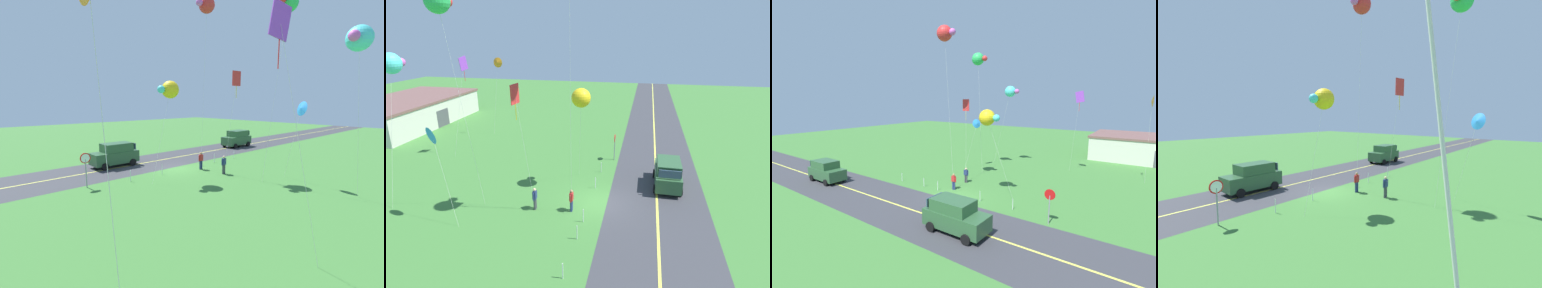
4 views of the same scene
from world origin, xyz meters
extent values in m
cube|color=#3D7533|center=(0.00, 0.00, -0.05)|extent=(120.00, 120.00, 0.10)
cube|color=#38383D|center=(0.00, -4.00, 0.00)|extent=(120.00, 7.00, 0.00)
cube|color=#E5E04C|center=(0.00, -4.00, 0.01)|extent=(120.00, 0.16, 0.00)
cube|color=#2D5633|center=(3.73, -4.79, 0.89)|extent=(4.40, 1.90, 1.10)
cube|color=#2D5633|center=(3.48, -4.79, 1.84)|extent=(2.73, 1.75, 0.80)
cube|color=#334756|center=(4.56, -4.79, 1.84)|extent=(0.10, 1.62, 0.64)
cube|color=#334756|center=(1.86, -4.79, 1.84)|extent=(0.10, 1.62, 0.60)
cylinder|color=black|center=(5.16, -3.84, 0.34)|extent=(0.68, 0.22, 0.68)
cylinder|color=black|center=(5.16, -5.74, 0.34)|extent=(0.68, 0.22, 0.68)
cylinder|color=black|center=(2.30, -3.84, 0.34)|extent=(0.68, 0.22, 0.68)
cylinder|color=black|center=(2.30, -5.74, 0.34)|extent=(0.68, 0.22, 0.68)
cube|color=#2D5633|center=(-14.17, -3.97, 0.89)|extent=(4.40, 1.90, 1.10)
cube|color=#2D5633|center=(-14.42, -3.97, 1.84)|extent=(2.73, 1.75, 0.80)
cube|color=#334756|center=(-13.34, -3.97, 1.84)|extent=(0.10, 1.62, 0.64)
cube|color=#334756|center=(-16.04, -3.97, 1.84)|extent=(0.10, 1.62, 0.60)
cylinder|color=black|center=(-12.74, -3.02, 0.34)|extent=(0.68, 0.22, 0.68)
cylinder|color=black|center=(-12.74, -4.92, 0.34)|extent=(0.68, 0.22, 0.68)
cylinder|color=black|center=(-15.60, -3.02, 0.34)|extent=(0.68, 0.22, 0.68)
cylinder|color=black|center=(-15.60, -4.92, 0.34)|extent=(0.68, 0.22, 0.68)
cylinder|color=gray|center=(8.32, -0.10, 1.05)|extent=(0.08, 0.08, 2.10)
cylinder|color=red|center=(8.32, -0.10, 2.18)|extent=(0.76, 0.04, 0.76)
cylinder|color=white|center=(8.32, -0.07, 2.18)|extent=(0.62, 0.01, 0.62)
cylinder|color=#3F3F47|center=(-1.95, 4.25, 0.41)|extent=(0.16, 0.16, 0.82)
cylinder|color=#3F3F47|center=(-1.77, 4.25, 0.41)|extent=(0.16, 0.16, 0.82)
cube|color=navy|center=(-1.86, 4.25, 1.10)|extent=(0.36, 0.22, 0.56)
cylinder|color=navy|center=(-2.10, 4.25, 1.05)|extent=(0.10, 0.10, 0.52)
cylinder|color=navy|center=(-1.62, 4.25, 1.05)|extent=(0.10, 0.10, 0.52)
sphere|color=#D8AD84|center=(-1.86, 4.25, 1.49)|extent=(0.22, 0.22, 0.22)
cylinder|color=navy|center=(-1.64, 1.75, 0.41)|extent=(0.16, 0.16, 0.82)
cylinder|color=navy|center=(-1.46, 1.75, 0.41)|extent=(0.16, 0.16, 0.82)
cube|color=red|center=(-1.55, 1.75, 1.10)|extent=(0.36, 0.22, 0.56)
cylinder|color=red|center=(-1.79, 1.75, 1.05)|extent=(0.10, 0.10, 0.52)
cylinder|color=red|center=(-1.31, 1.75, 1.05)|extent=(0.10, 0.10, 0.52)
sphere|color=#9E704C|center=(-1.55, 1.75, 1.49)|extent=(0.22, 0.22, 0.22)
cylinder|color=silver|center=(-2.12, 4.62, 4.03)|extent=(0.55, 0.74, 8.07)
cube|color=red|center=(-2.39, 4.98, 8.06)|extent=(0.91, 0.18, 1.21)
cylinder|color=yellow|center=(-2.39, 4.98, 7.16)|extent=(0.04, 0.04, 1.40)
cylinder|color=silver|center=(-1.95, 1.66, 7.25)|extent=(0.81, 0.19, 14.50)
sphere|color=red|center=(-2.35, 1.57, 14.50)|extent=(1.40, 1.40, 1.40)
sphere|color=#D859BF|center=(-1.45, 1.57, 14.50)|extent=(0.60, 0.60, 0.60)
cylinder|color=silver|center=(6.23, 14.65, 4.46)|extent=(1.00, 1.51, 8.92)
cube|color=purple|center=(6.72, 13.90, 8.92)|extent=(1.09, 0.26, 1.35)
cylinder|color=red|center=(6.72, 13.90, 8.02)|extent=(0.04, 0.04, 1.40)
cylinder|color=silver|center=(-4.50, 9.00, 2.85)|extent=(0.80, 1.50, 5.70)
cone|color=#2D8CE5|center=(-4.10, 9.74, 5.70)|extent=(0.86, 1.16, 1.11)
cylinder|color=silver|center=(13.39, 14.42, 4.24)|extent=(0.14, 1.27, 8.49)
cone|color=orange|center=(13.33, 13.80, 8.48)|extent=(0.31, 1.11, 1.11)
cylinder|color=silver|center=(3.20, 2.18, 3.57)|extent=(2.37, 0.67, 7.14)
sphere|color=yellow|center=(2.02, 1.86, 7.13)|extent=(1.40, 1.40, 1.40)
sphere|color=#4CD8D8|center=(2.92, 1.86, 7.13)|extent=(0.60, 0.60, 0.60)
cylinder|color=silver|center=(-2.72, 8.30, 6.58)|extent=(1.24, 0.80, 13.16)
sphere|color=green|center=(-3.34, 8.69, 13.16)|extent=(1.40, 1.40, 1.40)
sphere|color=red|center=(-2.44, 8.69, 13.16)|extent=(0.60, 0.60, 0.60)
cylinder|color=silver|center=(-2.83, 13.93, 4.81)|extent=(2.25, 0.09, 9.63)
sphere|color=#4CD8D8|center=(-1.72, 13.89, 9.63)|extent=(1.40, 1.40, 1.40)
sphere|color=#D859BF|center=(-0.82, 13.89, 9.63)|extent=(0.60, 0.60, 0.60)
cylinder|color=silver|center=(-7.74, 0.70, 0.45)|extent=(0.05, 0.05, 0.90)
cylinder|color=silver|center=(-4.52, 0.70, 0.45)|extent=(0.05, 0.05, 0.90)
cylinder|color=silver|center=(-2.70, 0.70, 0.45)|extent=(0.05, 0.05, 0.90)
cylinder|color=silver|center=(2.12, 0.70, 0.45)|extent=(0.05, 0.05, 0.90)
cylinder|color=silver|center=(5.19, 0.70, 0.45)|extent=(0.05, 0.05, 0.90)
camera|label=1|loc=(15.54, 18.98, 6.17)|focal=25.17mm
camera|label=2|loc=(-19.59, -2.69, 11.40)|focal=29.06mm
camera|label=3|loc=(13.79, -17.98, 8.75)|focal=25.13mm
camera|label=4|loc=(14.00, 14.41, 6.01)|focal=24.22mm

